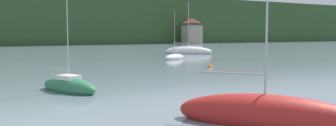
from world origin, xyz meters
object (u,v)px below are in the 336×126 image
Objects in this scene: sailboat_far_7 at (175,57)px; mooring_buoy_near at (210,68)px; shore_building_westcentral at (192,31)px; sailboat_mid_0 at (69,86)px; sailboat_far_2 at (188,51)px; sailboat_near_3 at (265,115)px.

mooring_buoy_near is at bearing 47.69° from sailboat_far_7.
shore_building_westcentral is 1.36× the size of sailboat_mid_0.
sailboat_mid_0 is 11.37× the size of mooring_buoy_near.
mooring_buoy_near is at bearing -73.60° from sailboat_far_2.
sailboat_mid_0 is 0.93× the size of sailboat_far_7.
shore_building_westcentral is at bearing -154.63° from sailboat_far_7.
sailboat_far_7 is (18.66, 20.18, -0.07)m from sailboat_mid_0.
sailboat_far_2 is at bearing 111.24° from sailboat_near_3.
sailboat_mid_0 is (-57.84, -78.37, -3.89)m from shore_building_westcentral.
shore_building_westcentral is 1.27× the size of sailboat_far_7.
sailboat_mid_0 reaches higher than mooring_buoy_near.
shore_building_westcentral is 81.64m from mooring_buoy_near.
sailboat_near_3 is 34.41m from sailboat_far_7.
sailboat_near_3 is at bearing 35.93° from sailboat_far_7.
sailboat_far_2 is 46.98m from sailboat_near_3.
sailboat_near_3 reaches higher than sailboat_mid_0.
sailboat_far_7 reaches higher than mooring_buoy_near.
shore_building_westcentral is 0.93× the size of sailboat_far_2.
shore_building_westcentral is 0.81× the size of sailboat_near_3.
sailboat_mid_0 is 18.19m from mooring_buoy_near.
sailboat_far_7 is (-8.31, -9.95, -0.18)m from sailboat_far_2.
sailboat_near_3 is at bearing -119.69° from mooring_buoy_near.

